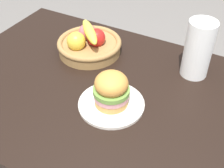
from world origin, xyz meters
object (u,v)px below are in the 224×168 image
sandwich (111,89)px  fruit_basket (89,43)px  plate (111,104)px  paper_towel_roll (198,49)px

sandwich → fruit_basket: (-0.26, 0.26, -0.03)m
sandwich → fruit_basket: 0.37m
fruit_basket → plate: bearing=-45.5°
sandwich → paper_towel_roll: (0.21, 0.33, 0.04)m
plate → sandwich: bearing=0.0°
plate → sandwich: (0.00, 0.00, 0.07)m
plate → fruit_basket: 0.37m
fruit_basket → paper_towel_roll: size_ratio=1.21×
paper_towel_roll → sandwich: bearing=-122.5°
sandwich → fruit_basket: sandwich is taller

